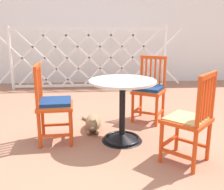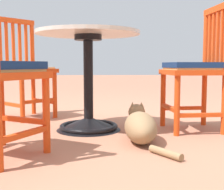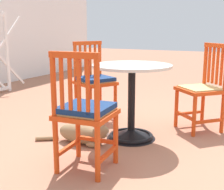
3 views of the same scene
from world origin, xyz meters
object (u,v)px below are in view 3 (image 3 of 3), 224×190
object	(u,v)px
cafe_table	(131,110)
tabby_cat	(83,134)
orange_chair_near_fence	(85,113)
orange_chair_facing_out	(94,81)
orange_chair_by_planter	(202,90)

from	to	relation	value
cafe_table	tabby_cat	xyz separation A→B (m)	(-0.34, 0.35, -0.19)
tabby_cat	orange_chair_near_fence	bearing A→B (deg)	-145.52
cafe_table	tabby_cat	world-z (taller)	cafe_table
orange_chair_facing_out	cafe_table	bearing A→B (deg)	-124.08
orange_chair_facing_out	orange_chair_near_fence	bearing A→B (deg)	-153.07
cafe_table	orange_chair_facing_out	xyz separation A→B (m)	(0.45, 0.67, 0.16)
orange_chair_near_fence	tabby_cat	size ratio (longest dim) A/B	1.25
tabby_cat	orange_chair_by_planter	bearing A→B (deg)	-44.29
cafe_table	orange_chair_facing_out	bearing A→B (deg)	55.92
orange_chair_near_fence	cafe_table	bearing A→B (deg)	-2.94
orange_chair_near_fence	orange_chair_facing_out	xyz separation A→B (m)	(1.24, 0.63, 0.00)
orange_chair_by_planter	tabby_cat	world-z (taller)	orange_chair_by_planter
orange_chair_near_fence	tabby_cat	world-z (taller)	orange_chair_near_fence
cafe_table	orange_chair_by_planter	distance (m)	0.82
cafe_table	orange_chair_near_fence	bearing A→B (deg)	177.06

